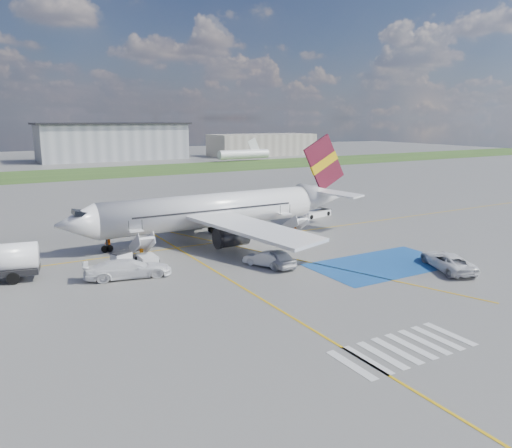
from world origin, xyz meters
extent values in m
plane|color=#60605E|center=(0.00, 0.00, 0.00)|extent=(400.00, 400.00, 0.00)
cube|color=#2D4C1E|center=(0.00, 95.00, 0.01)|extent=(400.00, 30.00, 0.01)
cube|color=gold|center=(0.00, 12.00, 0.01)|extent=(120.00, 0.20, 0.01)
cube|color=gold|center=(-5.00, -10.00, 0.01)|extent=(0.20, 60.00, 0.01)
cube|color=gold|center=(0.00, 12.00, 0.01)|extent=(20.71, 56.45, 0.01)
cube|color=#184A90|center=(10.00, -4.00, 0.01)|extent=(14.00, 8.00, 0.01)
cube|color=silver|center=(-6.00, -18.00, 0.01)|extent=(0.60, 4.00, 0.01)
cube|color=silver|center=(-4.80, -18.00, 0.01)|extent=(0.60, 4.00, 0.01)
cube|color=silver|center=(-3.60, -18.00, 0.01)|extent=(0.60, 4.00, 0.01)
cube|color=silver|center=(-2.40, -18.00, 0.01)|extent=(0.60, 4.00, 0.01)
cube|color=silver|center=(-1.20, -18.00, 0.01)|extent=(0.60, 4.00, 0.01)
cube|color=silver|center=(0.00, -18.00, 0.01)|extent=(0.60, 4.00, 0.01)
cube|color=silver|center=(1.20, -18.00, 0.01)|extent=(0.60, 4.00, 0.01)
cube|color=silver|center=(2.40, -18.00, 0.01)|extent=(0.60, 4.00, 0.01)
cube|color=gray|center=(20.00, 135.00, 6.00)|extent=(48.00, 18.00, 12.00)
cube|color=gray|center=(75.00, 128.00, 4.00)|extent=(40.00, 16.00, 8.00)
cylinder|color=silver|center=(0.00, 14.00, 3.40)|extent=(26.00, 3.90, 3.90)
cone|color=silver|center=(-15.00, 14.00, 3.40)|extent=(4.00, 3.90, 3.90)
cube|color=black|center=(-14.40, 14.00, 4.45)|extent=(1.67, 1.90, 0.82)
cone|color=silver|center=(16.20, 14.00, 3.80)|extent=(6.50, 3.90, 3.90)
cube|color=silver|center=(1.00, 5.50, 2.80)|extent=(9.86, 15.95, 1.40)
cube|color=silver|center=(1.00, 22.50, 2.80)|extent=(9.86, 15.95, 1.40)
cylinder|color=#38383A|center=(0.00, 8.40, 1.40)|extent=(3.40, 2.10, 2.10)
cylinder|color=#38383A|center=(0.00, 19.60, 1.40)|extent=(3.40, 2.10, 2.10)
cube|color=#550E1E|center=(16.50, 14.00, 8.20)|extent=(6.62, 0.30, 7.45)
cube|color=gold|center=(16.50, 14.00, 8.20)|extent=(4.36, 0.40, 3.08)
cube|color=silver|center=(16.80, 10.80, 4.50)|extent=(4.73, 5.95, 0.49)
cube|color=silver|center=(16.80, 17.20, 4.50)|extent=(4.73, 5.95, 0.49)
cube|color=black|center=(0.00, 12.04, 3.75)|extent=(19.50, 0.04, 0.18)
cube|color=black|center=(0.00, 15.96, 3.75)|extent=(19.50, 0.04, 0.18)
cube|color=silver|center=(-9.50, 9.85, 1.45)|extent=(1.40, 3.73, 2.32)
cube|color=silver|center=(-9.50, 11.75, 2.50)|extent=(1.40, 1.00, 0.12)
cylinder|color=black|center=(-10.20, 11.75, 3.05)|extent=(0.06, 0.06, 1.10)
cylinder|color=black|center=(-8.80, 11.75, 3.05)|extent=(0.06, 0.06, 1.10)
cube|color=silver|center=(-9.50, 8.25, 0.35)|extent=(1.60, 2.40, 0.70)
cube|color=silver|center=(9.00, 9.85, 1.45)|extent=(1.40, 3.73, 2.32)
cube|color=silver|center=(9.00, 11.75, 2.50)|extent=(1.40, 1.00, 0.12)
cylinder|color=black|center=(8.30, 11.75, 3.05)|extent=(0.06, 0.06, 1.10)
cylinder|color=black|center=(9.70, 11.75, 3.05)|extent=(0.06, 0.06, 1.10)
cube|color=silver|center=(9.00, 8.25, 0.35)|extent=(1.60, 2.40, 0.70)
cube|color=silver|center=(-12.15, 7.80, 0.76)|extent=(2.07, 1.68, 1.26)
cube|color=black|center=(-12.15, 7.80, 1.44)|extent=(1.96, 1.56, 0.11)
cube|color=silver|center=(18.88, 18.73, 0.42)|extent=(5.33, 2.85, 0.85)
cube|color=black|center=(20.12, 19.03, 1.16)|extent=(3.52, 2.02, 0.94)
imported|color=silver|center=(0.73, 0.82, 0.86)|extent=(2.15, 5.07, 1.71)
imported|color=silver|center=(-0.10, 1.32, 0.72)|extent=(3.36, 4.59, 1.44)
imported|color=white|center=(14.22, -8.06, 1.04)|extent=(4.51, 6.12, 2.09)
imported|color=white|center=(-12.50, 4.41, 1.11)|extent=(6.02, 3.41, 2.22)
imported|color=orange|center=(-9.20, 10.93, 0.95)|extent=(0.82, 0.80, 1.90)
imported|color=orange|center=(-11.76, 14.59, 0.82)|extent=(0.80, 0.93, 1.65)
imported|color=orange|center=(9.06, 9.93, 0.83)|extent=(0.89, 1.03, 1.66)
camera|label=1|loc=(-23.95, -38.06, 13.90)|focal=35.00mm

